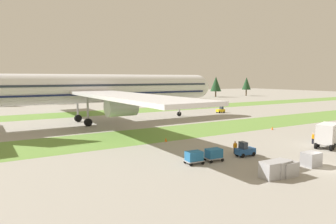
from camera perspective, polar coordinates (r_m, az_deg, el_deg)
ground_plane at (r=39.45m, az=27.80°, el=-9.43°), size 400.00×400.00×0.00m
grass_strip_near at (r=58.97m, az=3.40°, el=-3.60°), size 320.00×13.46×0.01m
grass_strip_far at (r=93.40m, az=-10.18°, el=0.03°), size 320.00×13.46×0.01m
airliner at (r=70.31m, az=-14.36°, el=4.35°), size 66.94×82.02×22.22m
baggage_tug at (r=41.22m, az=14.43°, el=-7.05°), size 2.68×1.47×1.97m
cargo_dolly_lead at (r=38.12m, az=8.71°, el=-7.86°), size 2.29×1.64×1.55m
cargo_dolly_second at (r=36.54m, az=4.98°, el=-8.43°), size 2.29×1.64×1.55m
catering_truck at (r=51.47m, az=28.38°, el=-3.65°), size 7.32×4.28×3.58m
pushback_tractor at (r=90.85m, az=9.99°, el=0.37°), size 2.63×1.36×1.97m
ground_crew_marshaller at (r=52.51m, az=25.89°, el=-4.45°), size 0.36×0.53×1.74m
ground_crew_loader at (r=42.21m, az=12.66°, el=-6.50°), size 0.52×0.36×1.74m
uld_container_0 at (r=34.57m, az=21.67°, el=-9.99°), size 2.06×1.67×1.56m
uld_container_1 at (r=33.13m, az=19.02°, el=-10.43°), size 2.13×1.76×1.75m
uld_container_2 at (r=34.12m, az=20.63°, el=-10.01°), size 2.12×1.76×1.73m
uld_container_3 at (r=39.35m, az=25.59°, el=-8.11°), size 2.02×1.63×1.66m
taxiway_marker_0 at (r=63.68m, az=19.24°, el=-2.92°), size 0.44×0.44×0.64m
taxiway_marker_1 at (r=49.01m, az=-0.40°, el=-5.28°), size 0.44×0.44×0.64m
distant_tree_line at (r=130.87m, az=-16.98°, el=4.65°), size 197.76×9.81×11.76m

